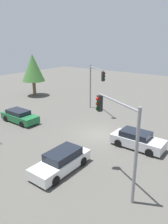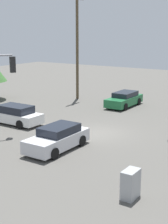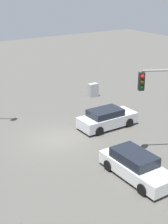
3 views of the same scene
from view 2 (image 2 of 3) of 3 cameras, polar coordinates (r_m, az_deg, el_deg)
The scene contains 6 objects.
ground_plane at distance 23.79m, azimuth 2.11°, elevation -3.53°, with size 80.00×80.00×0.00m, color #54514C.
sedan_silver at distance 20.50m, azimuth -4.41°, elevation -4.35°, with size 4.40×1.91×1.43m.
sedan_white at distance 26.59m, azimuth -11.50°, elevation -0.45°, with size 1.88×4.61×1.43m.
sedan_green at distance 32.24m, azimuth 6.71°, elevation 2.11°, with size 4.55×1.90×1.35m.
utility_pole_tall at distance 35.12m, azimuth -1.14°, elevation 12.01°, with size 2.20×0.28×11.53m.
electrical_cabinet at distance 14.88m, azimuth 7.74°, elevation -11.80°, with size 0.91×0.55×1.26m, color #9EA0A3.
Camera 2 is at (-19.42, -11.85, 6.94)m, focal length 55.00 mm.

